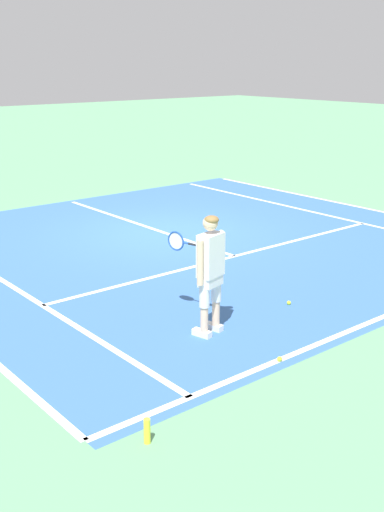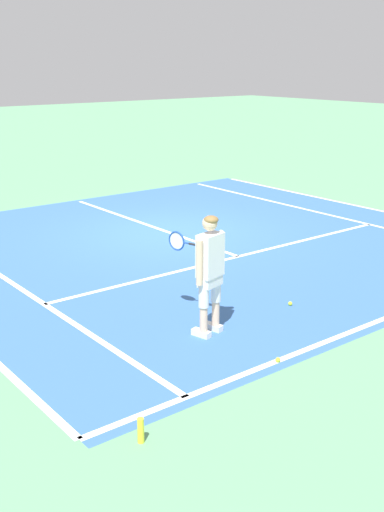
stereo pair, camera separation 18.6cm
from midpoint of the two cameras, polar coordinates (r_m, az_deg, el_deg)
The scene contains 11 objects.
ground_plane at distance 14.19m, azimuth -2.85°, elevation 2.08°, with size 80.00×80.00×0.00m, color #609E70.
court_inner_surface at distance 13.49m, azimuth -0.53°, elevation 1.31°, with size 10.98×10.47×0.00m, color #3866A8.
line_service at distance 12.50m, azimuth 3.40°, elevation -0.01°, with size 8.23×0.10×0.01m, color white.
line_centre_service at distance 14.91m, azimuth -4.96°, elevation 2.81°, with size 0.10×6.40×0.01m, color white.
line_singles_left at distance 11.49m, azimuth -16.74°, elevation -2.31°, with size 0.10×10.07×0.01m, color white.
line_singles_right at distance 16.30m, azimuth 10.83°, elevation 3.81°, with size 0.10×10.07×0.01m, color white.
line_doubles_right at distance 17.36m, azimuth 13.77°, elevation 4.43°, with size 0.10×10.07×0.01m, color white.
tennis_player at distance 8.70m, azimuth 0.94°, elevation -0.94°, with size 0.59×1.21×1.71m.
tennis_ball_near_feet at distance 8.30m, azimuth 7.21°, elevation -9.14°, with size 0.07×0.07×0.07m, color #CCE02D.
tennis_ball_by_baseline at distance 10.14m, azimuth 8.15°, elevation -4.17°, with size 0.07×0.07×0.07m, color #CCE02D.
water_bottle at distance 6.63m, azimuth -4.88°, elevation -15.35°, with size 0.07×0.07×0.27m, color yellow.
Camera 1 is at (-8.20, -10.96, 3.70)m, focal length 44.67 mm.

